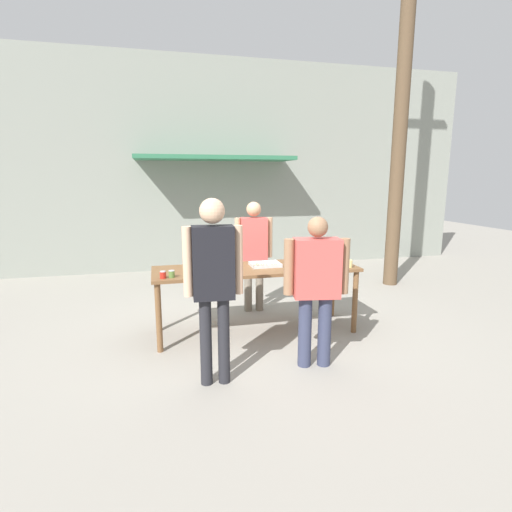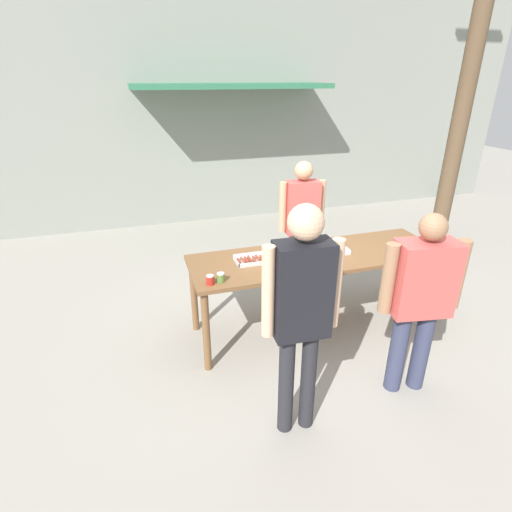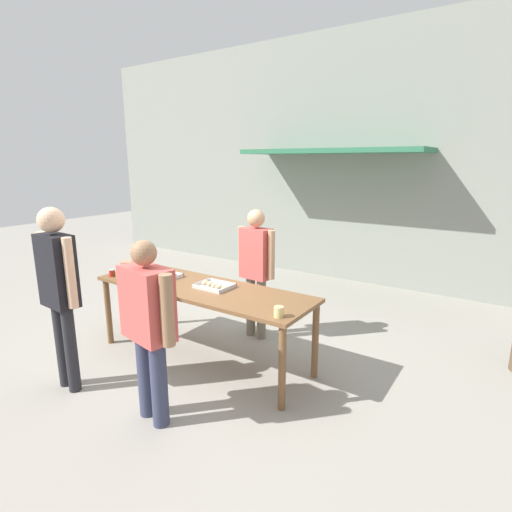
{
  "view_description": "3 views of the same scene",
  "coord_description": "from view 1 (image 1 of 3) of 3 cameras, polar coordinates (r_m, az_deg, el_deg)",
  "views": [
    {
      "loc": [
        -1.21,
        -4.87,
        2.01
      ],
      "look_at": [
        0.0,
        0.0,
        1.02
      ],
      "focal_mm": 28.0,
      "sensor_mm": 36.0,
      "label": 1
    },
    {
      "loc": [
        -1.72,
        -3.36,
        2.54
      ],
      "look_at": [
        -0.65,
        0.06,
        0.92
      ],
      "focal_mm": 28.0,
      "sensor_mm": 36.0,
      "label": 2
    },
    {
      "loc": [
        2.86,
        -3.18,
        2.24
      ],
      "look_at": [
        0.17,
        0.83,
        1.08
      ],
      "focal_mm": 28.0,
      "sensor_mm": 36.0,
      "label": 3
    }
  ],
  "objects": [
    {
      "name": "ground_plane",
      "position": [
        5.41,
        0.0,
        -10.69
      ],
      "size": [
        24.0,
        24.0,
        0.0
      ],
      "primitive_type": "plane",
      "color": "gray"
    },
    {
      "name": "building_facade_back",
      "position": [
        8.93,
        -6.34,
        12.67
      ],
      "size": [
        12.0,
        1.11,
        4.5
      ],
      "color": "gray",
      "rests_on": "ground"
    },
    {
      "name": "serving_table",
      "position": [
        5.17,
        0.0,
        -2.61
      ],
      "size": [
        2.62,
        0.82,
        0.87
      ],
      "color": "brown",
      "rests_on": "ground"
    },
    {
      "name": "food_tray_sausages",
      "position": [
        5.08,
        -7.24,
        -1.71
      ],
      "size": [
        0.42,
        0.24,
        0.04
      ],
      "color": "silver",
      "rests_on": "serving_table"
    },
    {
      "name": "food_tray_buns",
      "position": [
        5.23,
        1.25,
        -1.22
      ],
      "size": [
        0.39,
        0.3,
        0.06
      ],
      "color": "silver",
      "rests_on": "serving_table"
    },
    {
      "name": "condiment_jar_mustard",
      "position": [
        4.71,
        -13.15,
        -2.63
      ],
      "size": [
        0.07,
        0.07,
        0.09
      ],
      "color": "#B22319",
      "rests_on": "serving_table"
    },
    {
      "name": "condiment_jar_ketchup",
      "position": [
        4.72,
        -11.96,
        -2.53
      ],
      "size": [
        0.07,
        0.07,
        0.09
      ],
      "color": "#567A38",
      "rests_on": "serving_table"
    },
    {
      "name": "beer_cup",
      "position": [
        5.28,
        13.14,
        -1.06
      ],
      "size": [
        0.09,
        0.09,
        0.1
      ],
      "color": "#DBC67A",
      "rests_on": "serving_table"
    },
    {
      "name": "person_server_behind_table",
      "position": [
        5.95,
        -0.32,
        1.35
      ],
      "size": [
        0.56,
        0.25,
        1.66
      ],
      "rotation": [
        0.0,
        0.0,
        -0.09
      ],
      "color": "#756B5B",
      "rests_on": "ground"
    },
    {
      "name": "person_customer_holding_hotdog",
      "position": [
        3.8,
        -6.1,
        -2.65
      ],
      "size": [
        0.56,
        0.24,
        1.83
      ],
      "rotation": [
        0.0,
        0.0,
        3.09
      ],
      "color": "#232328",
      "rests_on": "ground"
    },
    {
      "name": "person_customer_with_cup",
      "position": [
        4.23,
        8.6,
        -3.5
      ],
      "size": [
        0.68,
        0.34,
        1.62
      ],
      "rotation": [
        0.0,
        0.0,
        2.97
      ],
      "color": "#333851",
      "rests_on": "ground"
    },
    {
      "name": "utility_pole",
      "position": [
        8.0,
        20.22,
        21.28
      ],
      "size": [
        1.1,
        0.26,
        6.89
      ],
      "color": "brown",
      "rests_on": "ground"
    }
  ]
}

